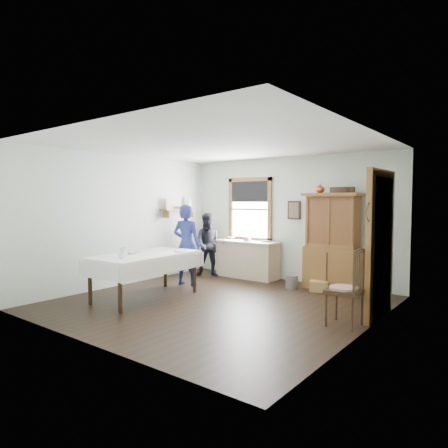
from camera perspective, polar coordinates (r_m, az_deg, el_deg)
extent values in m
cube|color=black|center=(6.99, -0.90, -11.16)|extent=(5.00, 5.00, 0.01)
cube|color=beige|center=(6.83, -0.92, 11.26)|extent=(5.00, 5.00, 0.01)
cube|color=silver|center=(8.87, 9.19, 0.70)|extent=(5.00, 0.01, 2.70)
cube|color=silver|center=(5.07, -18.79, -1.45)|extent=(5.00, 0.01, 2.70)
cube|color=silver|center=(8.56, -14.13, 0.54)|extent=(0.01, 5.00, 2.70)
cube|color=silver|center=(5.58, 19.63, -1.03)|extent=(0.01, 5.00, 2.70)
cube|color=white|center=(9.36, 3.77, 2.10)|extent=(1.00, 0.02, 1.30)
cube|color=olive|center=(9.35, 3.70, 6.36)|extent=(1.18, 0.06, 0.09)
cube|color=olive|center=(9.38, 3.67, -2.15)|extent=(1.18, 0.06, 0.09)
cube|color=olive|center=(9.66, 1.00, 2.15)|extent=(0.09, 0.06, 1.48)
cube|color=olive|center=(9.05, 6.55, 2.04)|extent=(0.09, 0.06, 1.48)
cube|color=black|center=(9.33, 3.62, 4.62)|extent=(0.98, 0.03, 0.48)
cube|color=#453C31|center=(6.43, 21.67, -3.20)|extent=(0.03, 0.90, 2.10)
cube|color=olive|center=(5.95, 20.04, -3.68)|extent=(0.08, 0.12, 2.10)
cube|color=olive|center=(6.92, 22.59, -2.76)|extent=(0.08, 0.12, 2.10)
cube|color=olive|center=(6.41, 21.63, 6.73)|extent=(0.08, 1.14, 0.12)
cube|color=olive|center=(9.46, -6.51, 2.10)|extent=(0.24, 1.00, 0.04)
cube|color=olive|center=(9.18, -8.24, 1.42)|extent=(0.22, 0.03, 0.18)
cube|color=olive|center=(9.75, -4.87, 1.56)|extent=(0.22, 0.03, 0.18)
cube|color=#C3AF87|center=(9.24, -7.81, 2.87)|extent=(0.03, 0.22, 0.24)
cylinder|color=white|center=(9.71, -5.08, 2.91)|extent=(0.12, 0.12, 0.22)
cube|color=#362313|center=(8.75, 9.95, 1.97)|extent=(0.30, 0.04, 0.40)
torus|color=black|center=(5.86, 20.15, 2.78)|extent=(0.01, 0.27, 0.27)
cube|color=#C3AF87|center=(9.14, 3.37, -5.04)|extent=(1.47, 0.57, 0.84)
cube|color=olive|center=(8.11, 15.18, -2.45)|extent=(1.13, 0.55, 1.90)
cube|color=white|center=(7.38, -11.14, -7.30)|extent=(1.16, 2.06, 0.80)
cube|color=#362313|center=(5.90, 16.83, -8.64)|extent=(0.53, 0.53, 1.09)
cube|color=gray|center=(8.18, 9.66, -8.13)|extent=(0.28, 0.28, 0.27)
cube|color=tan|center=(8.01, 13.43, -8.64)|extent=(0.41, 0.35, 0.20)
imported|color=navy|center=(8.32, -5.36, -3.41)|extent=(0.64, 0.50, 1.55)
imported|color=black|center=(9.27, -2.07, -3.30)|extent=(0.83, 0.79, 1.36)
imported|color=white|center=(6.81, -14.40, -4.44)|extent=(0.13, 0.13, 0.09)
imported|color=white|center=(7.46, -14.20, -3.69)|extent=(0.12, 0.12, 0.10)
imported|color=white|center=(7.36, -12.95, -3.96)|extent=(0.28, 0.28, 0.06)
imported|color=brown|center=(8.98, 5.46, -2.42)|extent=(0.24, 0.27, 0.02)
imported|color=white|center=(9.52, 1.13, -1.96)|extent=(0.19, 0.19, 0.06)
imported|color=white|center=(9.49, -6.30, 2.39)|extent=(0.22, 0.22, 0.05)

